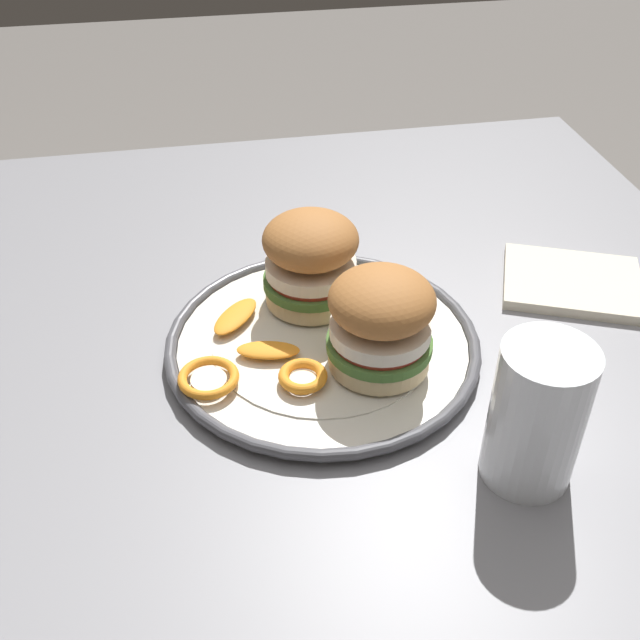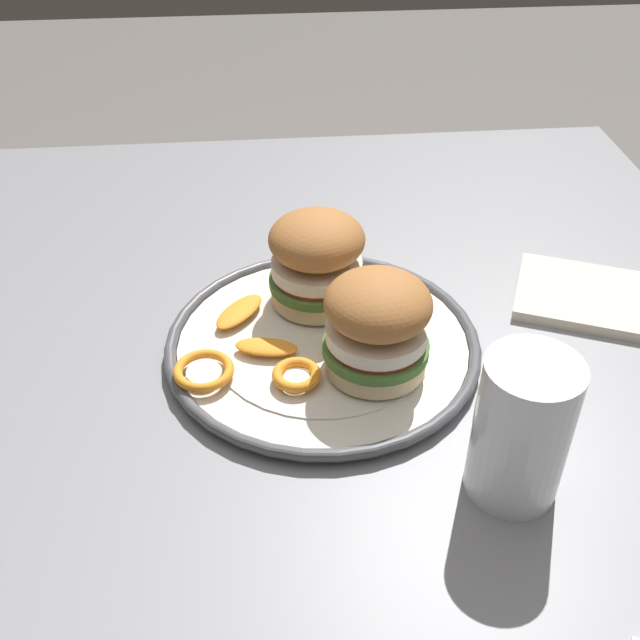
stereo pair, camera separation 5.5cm
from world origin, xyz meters
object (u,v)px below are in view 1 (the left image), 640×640
object	(u,v)px
dining_table	(333,466)
dinner_plate	(320,344)
sandwich_half_left	(315,258)
sandwich_half_right	(381,321)
drinking_glass	(535,422)

from	to	relation	value
dining_table	dinner_plate	distance (m)	0.13
sandwich_half_left	dinner_plate	bearing A→B (deg)	-6.36
dinner_plate	sandwich_half_right	world-z (taller)	sandwich_half_right
dining_table	dinner_plate	bearing A→B (deg)	-177.40
dining_table	sandwich_half_right	bearing A→B (deg)	105.41
sandwich_half_left	drinking_glass	world-z (taller)	drinking_glass
sandwich_half_left	sandwich_half_right	distance (m)	0.12
dining_table	sandwich_half_right	xyz separation A→B (m)	(-0.01, 0.05, 0.18)
dinner_plate	sandwich_half_left	xyz separation A→B (m)	(-0.07, 0.01, 0.06)
dining_table	sandwich_half_left	size ratio (longest dim) A/B	9.08
dinner_plate	dining_table	bearing A→B (deg)	2.60
dining_table	dinner_plate	size ratio (longest dim) A/B	3.62
dining_table	drinking_glass	distance (m)	0.25
dining_table	dinner_plate	world-z (taller)	dinner_plate
sandwich_half_right	dining_table	bearing A→B (deg)	-74.59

